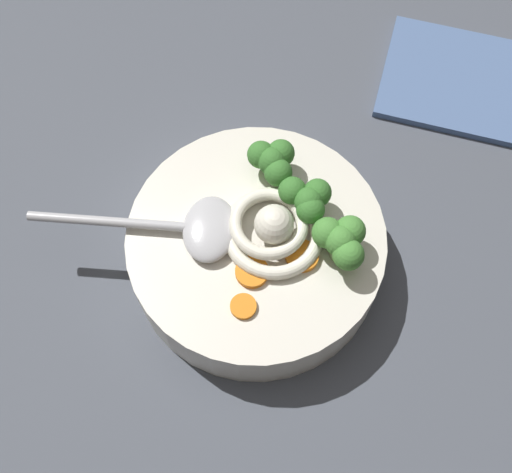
{
  "coord_description": "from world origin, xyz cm",
  "views": [
    {
      "loc": [
        -13.49,
        18.71,
        58.26
      ],
      "look_at": [
        1.88,
        1.02,
        8.29
      ],
      "focal_mm": 47.13,
      "sensor_mm": 36.0,
      "label": 1
    }
  ],
  "objects_px": {
    "soup_bowl": "(256,249)",
    "soup_spoon": "(193,228)",
    "noodle_pile": "(271,230)",
    "folded_napkin": "(448,77)"
  },
  "relations": [
    {
      "from": "soup_bowl",
      "to": "noodle_pile",
      "type": "height_order",
      "value": "noodle_pile"
    },
    {
      "from": "soup_spoon",
      "to": "soup_bowl",
      "type": "bearing_deg",
      "value": -180.0
    },
    {
      "from": "noodle_pile",
      "to": "folded_napkin",
      "type": "bearing_deg",
      "value": -91.27
    },
    {
      "from": "soup_bowl",
      "to": "soup_spoon",
      "type": "relative_size",
      "value": 1.36
    },
    {
      "from": "soup_bowl",
      "to": "soup_spoon",
      "type": "bearing_deg",
      "value": 36.38
    },
    {
      "from": "soup_bowl",
      "to": "soup_spoon",
      "type": "height_order",
      "value": "soup_spoon"
    },
    {
      "from": "noodle_pile",
      "to": "soup_spoon",
      "type": "height_order",
      "value": "noodle_pile"
    },
    {
      "from": "soup_bowl",
      "to": "folded_napkin",
      "type": "bearing_deg",
      "value": -92.99
    },
    {
      "from": "soup_spoon",
      "to": "folded_napkin",
      "type": "height_order",
      "value": "soup_spoon"
    },
    {
      "from": "soup_bowl",
      "to": "folded_napkin",
      "type": "height_order",
      "value": "soup_bowl"
    }
  ]
}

